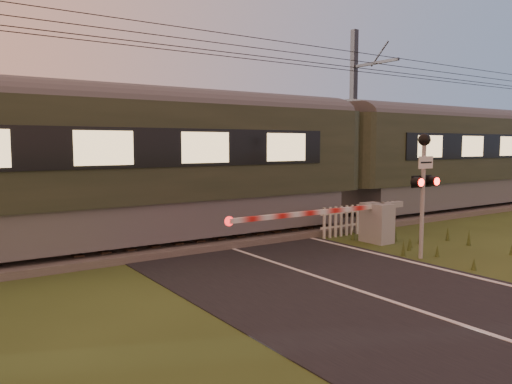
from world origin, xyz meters
TOP-DOWN VIEW (x-y plane):
  - ground at (0.00, 0.00)m, footprint 160.00×160.00m
  - road at (0.02, -0.23)m, footprint 6.00×140.00m
  - track_bed at (0.00, 6.50)m, footprint 140.00×3.40m
  - overhead_wires at (0.00, 6.50)m, footprint 120.00×0.62m
  - train at (5.21, 6.50)m, footprint 43.89×3.03m
  - boom_gate at (3.74, 3.34)m, footprint 6.13×0.88m
  - crossing_signal at (3.34, 1.30)m, footprint 0.79×0.34m
  - picket_fence at (4.59, 4.60)m, footprint 3.25×0.08m
  - catenary_mast at (8.40, 8.73)m, footprint 0.24×2.47m

SIDE VIEW (x-z plane):
  - ground at x=0.00m, z-range 0.00..0.00m
  - road at x=0.02m, z-range 0.00..0.03m
  - track_bed at x=0.00m, z-range -0.13..0.26m
  - picket_fence at x=4.59m, z-range 0.01..0.95m
  - boom_gate at x=3.74m, z-range 0.05..1.22m
  - crossing_signal at x=3.34m, z-range 0.58..3.68m
  - train at x=5.21m, z-range 0.28..4.37m
  - catenary_mast at x=8.40m, z-range 0.14..7.72m
  - overhead_wires at x=0.00m, z-range 5.41..6.04m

